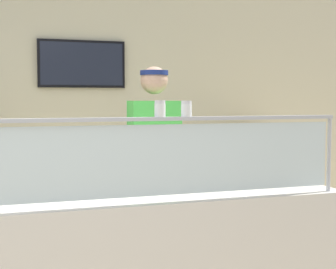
# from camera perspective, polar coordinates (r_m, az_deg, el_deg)

# --- Properties ---
(shop_rear_unit) EXTENTS (6.63, 0.13, 2.70)m
(shop_rear_unit) POSITION_cam_1_polar(r_m,az_deg,el_deg) (5.31, -8.94, 2.29)
(shop_rear_unit) COLOR beige
(shop_rear_unit) RESTS_ON ground
(serving_counter) EXTENTS (2.23, 0.77, 0.95)m
(serving_counter) POSITION_cam_1_polar(r_m,az_deg,el_deg) (3.21, -1.54, -14.82)
(serving_counter) COLOR silver
(serving_counter) RESTS_ON ground
(sneeze_guard) EXTENTS (2.05, 0.06, 0.47)m
(sneeze_guard) POSITION_cam_1_polar(r_m,az_deg,el_deg) (2.74, 0.42, -1.61)
(sneeze_guard) COLOR #B2B5BC
(sneeze_guard) RESTS_ON serving_counter
(pizza_tray) EXTENTS (0.42, 0.42, 0.04)m
(pizza_tray) POSITION_cam_1_polar(r_m,az_deg,el_deg) (3.24, 0.33, -5.68)
(pizza_tray) COLOR #9EA0A8
(pizza_tray) RESTS_ON serving_counter
(pizza_server) EXTENTS (0.13, 0.29, 0.01)m
(pizza_server) POSITION_cam_1_polar(r_m,az_deg,el_deg) (3.21, 0.27, -5.36)
(pizza_server) COLOR #ADAFB7
(pizza_server) RESTS_ON pizza_tray
(parmesan_shaker) EXTENTS (0.06, 0.06, 0.09)m
(parmesan_shaker) POSITION_cam_1_polar(r_m,az_deg,el_deg) (2.71, -0.92, 2.82)
(parmesan_shaker) COLOR white
(parmesan_shaker) RESTS_ON sneeze_guard
(pepper_flake_shaker) EXTENTS (0.06, 0.06, 0.09)m
(pepper_flake_shaker) POSITION_cam_1_polar(r_m,az_deg,el_deg) (2.76, 2.09, 2.81)
(pepper_flake_shaker) COLOR white
(pepper_flake_shaker) RESTS_ON sneeze_guard
(worker_figure) EXTENTS (0.41, 0.50, 1.76)m
(worker_figure) POSITION_cam_1_polar(r_m,az_deg,el_deg) (3.89, -1.47, -3.48)
(worker_figure) COLOR #23232D
(worker_figure) RESTS_ON ground
(prep_shelf) EXTENTS (0.70, 0.55, 0.92)m
(prep_shelf) POSITION_cam_1_polar(r_m,az_deg,el_deg) (5.50, 9.90, -7.09)
(prep_shelf) COLOR #B7BABF
(prep_shelf) RESTS_ON ground
(pizza_box_stack) EXTENTS (0.46, 0.44, 0.31)m
(pizza_box_stack) POSITION_cam_1_polar(r_m,az_deg,el_deg) (5.42, 9.96, -0.67)
(pizza_box_stack) COLOR tan
(pizza_box_stack) RESTS_ON prep_shelf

